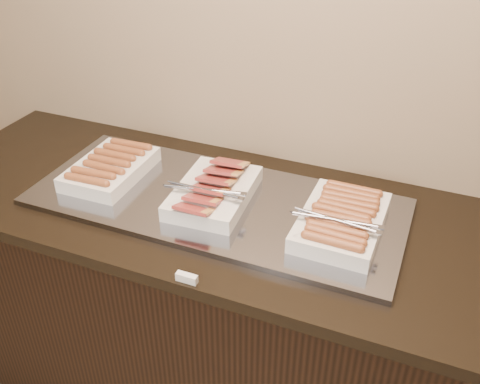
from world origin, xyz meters
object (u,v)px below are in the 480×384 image
(warming_tray, at_px, (215,202))
(dish_center, at_px, (213,191))
(counter, at_px, (215,304))
(dish_left, at_px, (110,168))
(dish_right, at_px, (341,220))

(warming_tray, xyz_separation_m, dish_center, (-0.01, -0.00, 0.04))
(counter, bearing_deg, warming_tray, 0.00)
(dish_left, bearing_deg, warming_tray, -1.10)
(dish_left, height_order, dish_right, dish_right)
(counter, height_order, dish_right, dish_right)
(dish_left, bearing_deg, dish_center, -1.78)
(warming_tray, relative_size, dish_center, 3.34)
(dish_left, distance_m, dish_center, 0.39)
(warming_tray, bearing_deg, counter, 180.00)
(counter, height_order, warming_tray, warming_tray)
(counter, height_order, dish_center, dish_center)
(warming_tray, distance_m, dish_left, 0.40)
(counter, height_order, dish_left, dish_left)
(counter, xyz_separation_m, warming_tray, (0.01, 0.00, 0.46))
(dish_left, bearing_deg, counter, -1.10)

